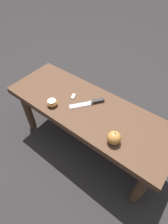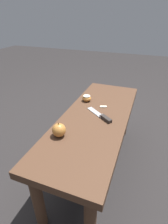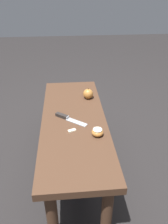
{
  "view_description": "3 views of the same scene",
  "coord_description": "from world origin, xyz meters",
  "px_view_note": "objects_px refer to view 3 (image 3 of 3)",
  "views": [
    {
      "loc": [
        0.42,
        -0.58,
        1.17
      ],
      "look_at": [
        0.02,
        -0.06,
        0.45
      ],
      "focal_mm": 28.0,
      "sensor_mm": 36.0,
      "label": 1
    },
    {
      "loc": [
        0.86,
        0.25,
        0.97
      ],
      "look_at": [
        0.02,
        -0.06,
        0.45
      ],
      "focal_mm": 28.0,
      "sensor_mm": 36.0,
      "label": 2
    },
    {
      "loc": [
        -1.09,
        0.04,
        1.15
      ],
      "look_at": [
        0.02,
        -0.06,
        0.45
      ],
      "focal_mm": 35.0,
      "sensor_mm": 36.0,
      "label": 3
    }
  ],
  "objects_px": {
    "apple_whole": "(88,94)",
    "wooden_bench": "(74,128)",
    "knife": "(66,118)",
    "apple_cut": "(97,132)"
  },
  "relations": [
    {
      "from": "knife",
      "to": "apple_whole",
      "type": "relative_size",
      "value": 2.41
    },
    {
      "from": "apple_cut",
      "to": "apple_whole",
      "type": "bearing_deg",
      "value": 0.81
    },
    {
      "from": "wooden_bench",
      "to": "apple_whole",
      "type": "bearing_deg",
      "value": -24.36
    },
    {
      "from": "apple_whole",
      "to": "apple_cut",
      "type": "xyz_separation_m",
      "value": [
        -0.42,
        -0.01,
        -0.01
      ]
    },
    {
      "from": "knife",
      "to": "apple_whole",
      "type": "height_order",
      "value": "apple_whole"
    },
    {
      "from": "apple_cut",
      "to": "knife",
      "type": "bearing_deg",
      "value": 42.82
    },
    {
      "from": "apple_whole",
      "to": "apple_cut",
      "type": "bearing_deg",
      "value": -179.19
    },
    {
      "from": "apple_whole",
      "to": "wooden_bench",
      "type": "bearing_deg",
      "value": 155.64
    },
    {
      "from": "knife",
      "to": "apple_cut",
      "type": "height_order",
      "value": "apple_cut"
    },
    {
      "from": "knife",
      "to": "apple_cut",
      "type": "distance_m",
      "value": 0.24
    }
  ]
}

